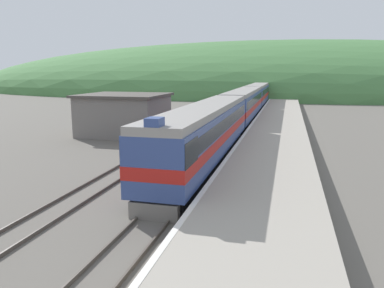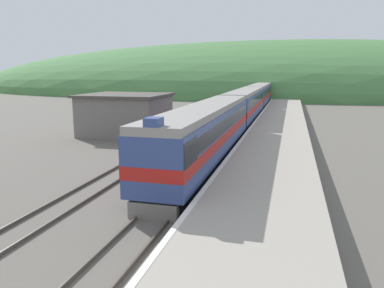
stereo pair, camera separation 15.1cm
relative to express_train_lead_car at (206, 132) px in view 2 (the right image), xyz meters
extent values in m
cube|color=#4C443D|center=(-0.72, 42.44, -2.11)|extent=(0.08, 180.00, 0.16)
cube|color=#4C443D|center=(0.72, 42.44, -2.11)|extent=(0.08, 180.00, 0.16)
cube|color=#4C443D|center=(-5.37, 42.44, -2.11)|extent=(0.08, 180.00, 0.16)
cube|color=#4C443D|center=(-3.94, 42.44, -2.11)|extent=(0.08, 180.00, 0.16)
cube|color=#9E9689|center=(4.33, 22.44, -1.76)|extent=(5.44, 140.00, 0.87)
cube|color=silver|center=(1.73, 22.44, -1.32)|extent=(0.24, 140.00, 0.01)
ellipsoid|color=#477A42|center=(0.00, 97.67, -2.19)|extent=(209.29, 94.18, 30.69)
cube|color=slate|center=(-10.42, 9.90, -0.29)|extent=(7.55, 6.87, 3.79)
cube|color=#47423D|center=(-10.42, 9.90, 1.72)|extent=(8.05, 7.37, 0.24)
cube|color=black|center=(0.00, 0.23, -1.77)|extent=(2.31, 19.81, 0.85)
cube|color=#334784|center=(0.00, 0.23, 0.04)|extent=(2.81, 21.08, 2.76)
cube|color=red|center=(0.00, 0.23, -0.18)|extent=(2.84, 21.10, 0.61)
cube|color=black|center=(0.00, 0.23, 0.64)|extent=(2.84, 19.81, 0.83)
cube|color=gray|center=(0.00, 0.23, 1.61)|extent=(2.64, 21.08, 0.40)
cube|color=black|center=(0.00, -9.17, 0.64)|extent=(2.85, 2.20, 1.10)
cube|color=#334784|center=(0.00, -9.85, 1.99)|extent=(0.64, 0.80, 0.36)
cube|color=slate|center=(0.00, -10.10, -1.81)|extent=(2.19, 0.40, 0.77)
cube|color=black|center=(0.00, 22.11, -1.77)|extent=(2.31, 19.63, 0.85)
cube|color=#334784|center=(0.00, 22.11, 0.04)|extent=(2.81, 20.88, 2.76)
cube|color=red|center=(0.00, 22.11, -0.18)|extent=(2.84, 20.90, 0.61)
cube|color=black|center=(0.00, 22.11, 0.64)|extent=(2.84, 19.63, 0.83)
cube|color=gray|center=(0.00, 22.11, 1.61)|extent=(2.64, 20.88, 0.40)
cube|color=black|center=(0.00, 43.89, -1.77)|extent=(2.31, 19.63, 0.85)
cube|color=#334784|center=(0.00, 43.89, 0.04)|extent=(2.81, 20.88, 2.76)
cube|color=red|center=(0.00, 43.89, -0.18)|extent=(2.84, 20.90, 0.61)
cube|color=black|center=(0.00, 43.89, 0.64)|extent=(2.84, 19.63, 0.83)
cube|color=gray|center=(0.00, 43.89, 1.61)|extent=(2.64, 20.88, 0.40)
cube|color=black|center=(0.00, 65.67, -1.77)|extent=(2.31, 19.63, 0.85)
cube|color=#334784|center=(0.00, 65.67, 0.04)|extent=(2.81, 20.88, 2.76)
cube|color=red|center=(0.00, 65.67, -0.18)|extent=(2.84, 20.90, 0.61)
cube|color=black|center=(0.00, 65.67, 0.64)|extent=(2.84, 19.63, 0.83)
cube|color=gray|center=(0.00, 65.67, 1.61)|extent=(2.64, 20.88, 0.40)
cube|color=black|center=(0.00, 87.46, -1.77)|extent=(2.31, 19.63, 0.85)
cube|color=#334784|center=(0.00, 87.46, 0.04)|extent=(2.81, 20.88, 2.76)
cube|color=red|center=(0.00, 87.46, -0.18)|extent=(2.84, 20.90, 0.61)
cube|color=black|center=(0.00, 87.46, 0.64)|extent=(2.84, 19.63, 0.83)
cube|color=gray|center=(0.00, 87.46, 1.61)|extent=(2.64, 20.88, 0.40)
camera|label=1|loc=(5.31, -24.26, 4.05)|focal=35.00mm
camera|label=2|loc=(5.46, -24.22, 4.05)|focal=35.00mm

